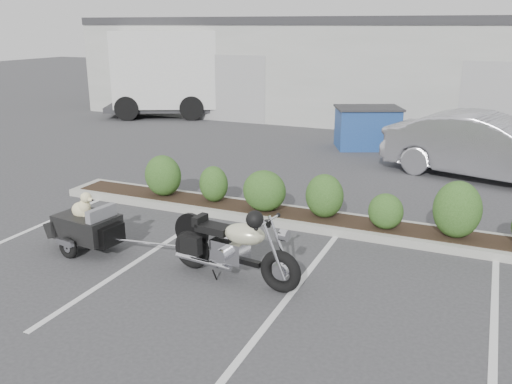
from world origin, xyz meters
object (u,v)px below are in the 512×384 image
at_px(motorcycle, 233,248).
at_px(dumpster, 367,127).
at_px(delivery_truck, 198,76).
at_px(pet_trailer, 87,225).
at_px(sedan, 486,147).

relative_size(motorcycle, dumpster, 0.96).
distance_m(motorcycle, delivery_truck, 15.74).
distance_m(pet_trailer, delivery_truck, 14.48).
distance_m(dumpster, delivery_truck, 8.73).
bearing_deg(pet_trailer, motorcycle, 6.73).
bearing_deg(delivery_truck, pet_trailer, -93.06).
bearing_deg(motorcycle, delivery_truck, 128.45).
bearing_deg(delivery_truck, dumpster, -48.37).
bearing_deg(dumpster, delivery_truck, 131.79).
relative_size(motorcycle, delivery_truck, 0.28).
bearing_deg(pet_trailer, delivery_truck, 119.02).
height_order(motorcycle, pet_trailer, motorcycle).
relative_size(pet_trailer, sedan, 0.37).
height_order(pet_trailer, sedan, sedan).
xyz_separation_m(pet_trailer, dumpster, (2.60, 9.94, 0.20)).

